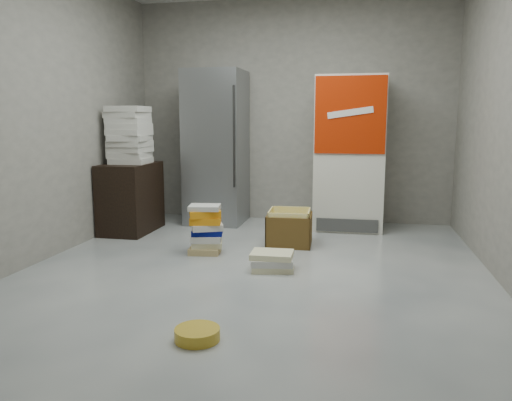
{
  "coord_description": "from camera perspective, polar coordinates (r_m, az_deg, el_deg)",
  "views": [
    {
      "loc": [
        0.86,
        -3.92,
        1.3
      ],
      "look_at": [
        -0.09,
        0.7,
        0.53
      ],
      "focal_mm": 35.0,
      "sensor_mm": 36.0,
      "label": 1
    }
  ],
  "objects": [
    {
      "name": "bucket_lid",
      "position": [
        3.1,
        -6.73,
        -14.93
      ],
      "size": [
        0.36,
        0.36,
        0.07
      ],
      "primitive_type": "cylinder",
      "rotation": [
        0.0,
        0.0,
        -0.42
      ],
      "color": "gold",
      "rests_on": "ground"
    },
    {
      "name": "steel_fridge",
      "position": [
        6.31,
        -4.55,
        6.03
      ],
      "size": [
        0.7,
        0.72,
        1.9
      ],
      "color": "gray",
      "rests_on": "ground"
    },
    {
      "name": "coke_cooler",
      "position": [
        6.06,
        10.66,
        5.33
      ],
      "size": [
        0.8,
        0.73,
        1.8
      ],
      "color": "silver",
      "rests_on": "ground"
    },
    {
      "name": "phonebook_stack_side",
      "position": [
        4.38,
        1.85,
        -6.92
      ],
      "size": [
        0.41,
        0.35,
        0.16
      ],
      "rotation": [
        0.0,
        0.0,
        0.14
      ],
      "color": "beige",
      "rests_on": "ground"
    },
    {
      "name": "room_shell",
      "position": [
        4.05,
        -0.73,
        16.29
      ],
      "size": [
        4.04,
        5.04,
        2.82
      ],
      "color": "gray",
      "rests_on": "ground"
    },
    {
      "name": "phonebook_stack_main",
      "position": [
        4.91,
        -5.74,
        -3.29
      ],
      "size": [
        0.38,
        0.33,
        0.48
      ],
      "rotation": [
        0.0,
        0.0,
        0.24
      ],
      "color": "tan",
      "rests_on": "ground"
    },
    {
      "name": "supply_box_stack",
      "position": [
        5.92,
        -14.27,
        7.26
      ],
      "size": [
        0.45,
        0.45,
        0.65
      ],
      "color": "silver",
      "rests_on": "wood_shelf"
    },
    {
      "name": "ground",
      "position": [
        4.22,
        -0.68,
        -8.71
      ],
      "size": [
        5.0,
        5.0,
        0.0
      ],
      "primitive_type": "plane",
      "color": "beige",
      "rests_on": "ground"
    },
    {
      "name": "wood_shelf",
      "position": [
        5.99,
        -14.11,
        0.31
      ],
      "size": [
        0.5,
        0.8,
        0.8
      ],
      "primitive_type": "cube",
      "color": "black",
      "rests_on": "ground"
    },
    {
      "name": "cardboard_box",
      "position": [
        5.25,
        3.84,
        -3.41
      ],
      "size": [
        0.48,
        0.48,
        0.37
      ],
      "rotation": [
        0.0,
        0.0,
        0.05
      ],
      "color": "yellow",
      "rests_on": "ground"
    }
  ]
}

